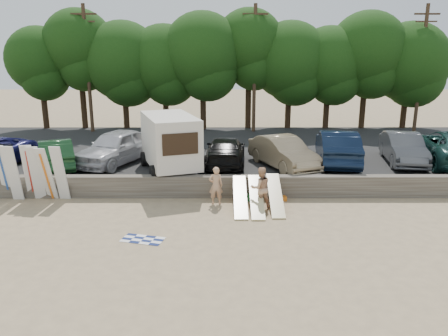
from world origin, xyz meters
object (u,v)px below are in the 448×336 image
at_px(box_trailer, 170,140).
at_px(beachgoer_b, 261,188).
at_px(car_5, 337,147).
at_px(beachgoer_a, 216,186).
at_px(car_3, 225,151).
at_px(cooler, 253,197).
at_px(car_2, 116,147).
at_px(car_4, 283,152).
at_px(car_1, 56,154).
at_px(car_6, 403,148).

xyz_separation_m(box_trailer, beachgoer_b, (4.21, -3.51, -1.35)).
bearing_deg(car_5, beachgoer_b, 55.36).
distance_m(car_5, beachgoer_b, 6.62).
xyz_separation_m(beachgoer_a, beachgoer_b, (1.91, -0.51, 0.06)).
xyz_separation_m(car_3, beachgoer_b, (1.48, -4.66, -0.52)).
bearing_deg(beachgoer_b, cooler, -86.61).
bearing_deg(beachgoer_a, beachgoer_b, 160.87).
bearing_deg(car_3, car_2, -0.37).
relative_size(car_2, beachgoer_a, 3.08).
xyz_separation_m(car_4, cooler, (-1.76, -3.22, -1.34)).
distance_m(car_5, beachgoer_a, 7.74).
bearing_deg(car_2, car_3, 20.00).
bearing_deg(cooler, car_1, -177.61).
xyz_separation_m(car_4, car_6, (6.53, 0.91, 0.00)).
height_order(box_trailer, cooler, box_trailer).
bearing_deg(car_5, car_2, 7.30).
bearing_deg(car_4, box_trailer, 163.18).
height_order(car_4, beachgoer_a, car_4).
distance_m(car_4, beachgoer_a, 5.01).
height_order(box_trailer, car_4, box_trailer).
height_order(car_3, car_5, car_5).
relative_size(box_trailer, car_6, 1.00).
height_order(box_trailer, car_6, box_trailer).
relative_size(car_3, car_5, 0.91).
distance_m(car_2, car_6, 15.30).
bearing_deg(car_3, beachgoer_b, 110.19).
bearing_deg(box_trailer, car_6, -11.68).
bearing_deg(car_1, car_2, 174.10).
bearing_deg(car_6, cooler, -144.47).
height_order(car_2, beachgoer_a, car_2).
bearing_deg(beachgoer_a, box_trailer, -56.81).
bearing_deg(car_3, car_6, -175.09).
bearing_deg(cooler, car_3, 128.03).
distance_m(car_1, cooler, 10.46).
xyz_separation_m(car_6, beachgoer_a, (-9.92, -4.53, -0.65)).
height_order(car_5, car_6, car_5).
relative_size(car_1, car_4, 0.94).
height_order(box_trailer, car_2, box_trailer).
height_order(beachgoer_b, cooler, beachgoer_b).
height_order(car_4, car_5, car_5).
distance_m(beachgoer_b, cooler, 1.21).
relative_size(beachgoer_a, beachgoer_b, 0.94).
bearing_deg(box_trailer, car_5, -9.92).
bearing_deg(car_2, cooler, -7.00).
bearing_deg(car_1, car_3, 160.84).
bearing_deg(beachgoer_a, car_3, -100.23).
relative_size(car_3, car_6, 1.03).
distance_m(car_5, car_6, 3.58).
relative_size(car_5, cooler, 14.41).
relative_size(car_4, beachgoer_a, 2.85).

